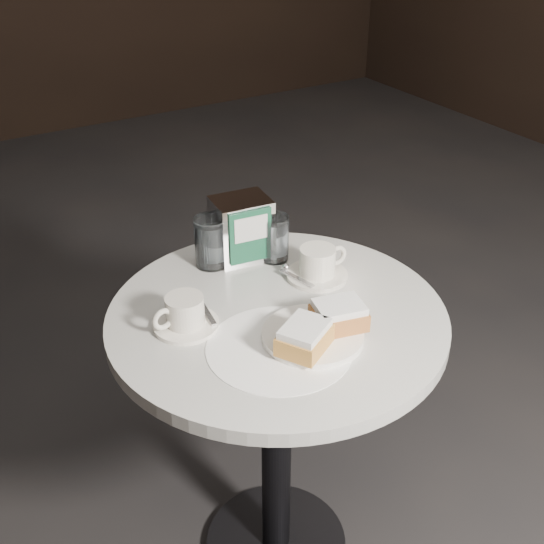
{
  "coord_description": "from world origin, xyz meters",
  "views": [
    {
      "loc": [
        -0.6,
        -0.98,
        1.54
      ],
      "look_at": [
        0.0,
        0.02,
        0.83
      ],
      "focal_mm": 45.0,
      "sensor_mm": 36.0,
      "label": 1
    }
  ],
  "objects_px": {
    "cafe_table": "(277,386)",
    "beignet_plate": "(318,330)",
    "coffee_cup_right": "(318,265)",
    "water_glass_right": "(274,239)",
    "water_glass_left": "(211,243)",
    "coffee_cup_left": "(185,314)",
    "napkin_dispenser": "(242,229)"
  },
  "relations": [
    {
      "from": "coffee_cup_left",
      "to": "water_glass_left",
      "type": "height_order",
      "value": "water_glass_left"
    },
    {
      "from": "coffee_cup_right",
      "to": "napkin_dispenser",
      "type": "distance_m",
      "value": 0.2
    },
    {
      "from": "cafe_table",
      "to": "water_glass_right",
      "type": "xyz_separation_m",
      "value": [
        0.11,
        0.19,
        0.25
      ]
    },
    {
      "from": "water_glass_right",
      "to": "water_glass_left",
      "type": "bearing_deg",
      "value": 160.05
    },
    {
      "from": "cafe_table",
      "to": "napkin_dispenser",
      "type": "bearing_deg",
      "value": 78.3
    },
    {
      "from": "coffee_cup_right",
      "to": "water_glass_right",
      "type": "height_order",
      "value": "water_glass_right"
    },
    {
      "from": "coffee_cup_left",
      "to": "napkin_dispenser",
      "type": "bearing_deg",
      "value": 31.69
    },
    {
      "from": "water_glass_left",
      "to": "water_glass_right",
      "type": "height_order",
      "value": "water_glass_left"
    },
    {
      "from": "cafe_table",
      "to": "beignet_plate",
      "type": "relative_size",
      "value": 3.16
    },
    {
      "from": "cafe_table",
      "to": "coffee_cup_left",
      "type": "distance_m",
      "value": 0.3
    },
    {
      "from": "water_glass_left",
      "to": "napkin_dispenser",
      "type": "height_order",
      "value": "napkin_dispenser"
    },
    {
      "from": "water_glass_left",
      "to": "cafe_table",
      "type": "bearing_deg",
      "value": -83.29
    },
    {
      "from": "cafe_table",
      "to": "beignet_plate",
      "type": "distance_m",
      "value": 0.26
    },
    {
      "from": "beignet_plate",
      "to": "water_glass_right",
      "type": "relative_size",
      "value": 2.18
    },
    {
      "from": "cafe_table",
      "to": "beignet_plate",
      "type": "bearing_deg",
      "value": -82.92
    },
    {
      "from": "coffee_cup_left",
      "to": "water_glass_left",
      "type": "relative_size",
      "value": 1.24
    },
    {
      "from": "water_glass_left",
      "to": "water_glass_right",
      "type": "distance_m",
      "value": 0.15
    },
    {
      "from": "beignet_plate",
      "to": "coffee_cup_right",
      "type": "distance_m",
      "value": 0.24
    },
    {
      "from": "beignet_plate",
      "to": "coffee_cup_right",
      "type": "relative_size",
      "value": 1.61
    },
    {
      "from": "napkin_dispenser",
      "to": "coffee_cup_left",
      "type": "bearing_deg",
      "value": -135.01
    },
    {
      "from": "coffee_cup_right",
      "to": "water_glass_right",
      "type": "xyz_separation_m",
      "value": [
        -0.04,
        0.12,
        0.02
      ]
    },
    {
      "from": "coffee_cup_right",
      "to": "beignet_plate",
      "type": "bearing_deg",
      "value": -122.41
    },
    {
      "from": "coffee_cup_left",
      "to": "water_glass_right",
      "type": "relative_size",
      "value": 1.35
    },
    {
      "from": "water_glass_right",
      "to": "napkin_dispenser",
      "type": "xyz_separation_m",
      "value": [
        -0.06,
        0.04,
        0.02
      ]
    },
    {
      "from": "coffee_cup_left",
      "to": "water_glass_left",
      "type": "bearing_deg",
      "value": 43.97
    },
    {
      "from": "coffee_cup_left",
      "to": "napkin_dispenser",
      "type": "relative_size",
      "value": 1.0
    },
    {
      "from": "napkin_dispenser",
      "to": "beignet_plate",
      "type": "bearing_deg",
      "value": -89.1
    },
    {
      "from": "beignet_plate",
      "to": "napkin_dispenser",
      "type": "relative_size",
      "value": 1.61
    },
    {
      "from": "coffee_cup_right",
      "to": "coffee_cup_left",
      "type": "bearing_deg",
      "value": -174.34
    },
    {
      "from": "coffee_cup_left",
      "to": "coffee_cup_right",
      "type": "xyz_separation_m",
      "value": [
        0.33,
        0.02,
        0.0
      ]
    },
    {
      "from": "cafe_table",
      "to": "water_glass_left",
      "type": "bearing_deg",
      "value": 96.71
    },
    {
      "from": "beignet_plate",
      "to": "water_glass_right",
      "type": "bearing_deg",
      "value": 73.55
    }
  ]
}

